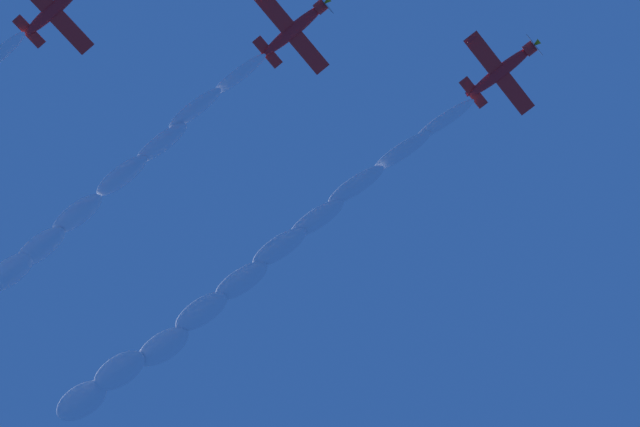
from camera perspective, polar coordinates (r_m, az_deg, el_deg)
name	(u,v)px	position (r m, az deg, el deg)	size (l,w,h in m)	color
airplane_lead	(503,69)	(95.54, 9.42, 7.34)	(6.96, 7.03, 2.49)	red
airplane_left_wingman	(296,28)	(94.85, -1.27, 9.53)	(6.96, 7.05, 2.73)	red
airplane_right_wingman	(56,7)	(94.15, -13.44, 10.31)	(6.97, 7.01, 2.41)	red
smoke_trail_lead	(196,314)	(101.89, -6.39, -5.15)	(36.05, 36.34, 6.79)	white
smoke_trail_left_wingman	(4,274)	(104.99, -16.00, -3.03)	(35.08, 36.04, 7.23)	white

